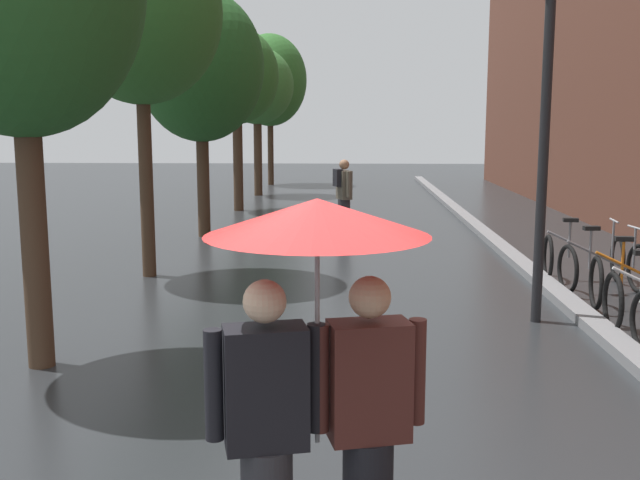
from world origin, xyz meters
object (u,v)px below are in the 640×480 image
(couple_under_umbrella, at_px, (318,338))
(street_tree_1, at_px, (140,12))
(street_tree_4, at_px, (257,87))
(pedestrian_walking_midground, at_px, (343,196))
(parked_bicycle_4, at_px, (603,267))
(street_tree_5, at_px, (270,81))
(parked_bicycle_5, at_px, (583,256))
(street_tree_3, at_px, (237,77))
(street_lamp_post, at_px, (545,117))
(parked_bicycle_3, at_px, (638,282))
(street_tree_2, at_px, (200,67))

(couple_under_umbrella, bearing_deg, street_tree_1, 111.23)
(street_tree_4, bearing_deg, pedestrian_walking_midground, -71.74)
(parked_bicycle_4, bearing_deg, street_tree_5, 110.20)
(parked_bicycle_5, distance_m, couple_under_umbrella, 8.58)
(parked_bicycle_4, bearing_deg, pedestrian_walking_midground, 126.26)
(street_tree_5, xyz_separation_m, couple_under_umbrella, (2.99, -25.05, -2.63))
(street_tree_3, distance_m, parked_bicycle_5, 11.49)
(parked_bicycle_4, bearing_deg, couple_under_umbrella, -118.44)
(parked_bicycle_4, relative_size, parked_bicycle_5, 1.00)
(street_tree_5, relative_size, parked_bicycle_4, 5.03)
(couple_under_umbrella, bearing_deg, parked_bicycle_5, 64.44)
(street_tree_3, xyz_separation_m, street_tree_5, (-0.05, 8.53, 0.38))
(pedestrian_walking_midground, bearing_deg, street_lamp_post, -70.03)
(street_tree_3, bearing_deg, parked_bicycle_3, -57.62)
(parked_bicycle_3, distance_m, street_lamp_post, 2.58)
(street_tree_1, height_order, street_tree_5, street_tree_5)
(parked_bicycle_3, xyz_separation_m, pedestrian_walking_midground, (-3.83, 6.06, 0.49))
(street_tree_5, xyz_separation_m, street_lamp_post, (5.39, -19.77, -1.53))
(street_tree_1, bearing_deg, street_lamp_post, -24.40)
(street_tree_1, xyz_separation_m, parked_bicycle_4, (6.72, -0.89, -3.64))
(pedestrian_walking_midground, bearing_deg, parked_bicycle_4, -53.74)
(parked_bicycle_3, relative_size, parked_bicycle_4, 1.01)
(street_tree_5, xyz_separation_m, parked_bicycle_5, (6.66, -17.36, -3.60))
(street_tree_5, relative_size, pedestrian_walking_midground, 3.52)
(street_tree_2, height_order, street_tree_5, street_tree_5)
(parked_bicycle_5, height_order, pedestrian_walking_midground, pedestrian_walking_midground)
(couple_under_umbrella, bearing_deg, parked_bicycle_4, 61.56)
(pedestrian_walking_midground, bearing_deg, street_tree_4, 108.26)
(street_tree_4, bearing_deg, street_tree_5, 90.64)
(street_tree_1, height_order, couple_under_umbrella, street_tree_1)
(parked_bicycle_4, bearing_deg, street_lamp_post, -129.93)
(pedestrian_walking_midground, bearing_deg, street_tree_1, -125.63)
(parked_bicycle_3, bearing_deg, parked_bicycle_5, 94.36)
(street_tree_4, height_order, parked_bicycle_5, street_tree_4)
(parked_bicycle_4, relative_size, pedestrian_walking_midground, 0.70)
(street_tree_5, height_order, parked_bicycle_5, street_tree_5)
(street_tree_4, distance_m, pedestrian_walking_midground, 9.72)
(street_tree_1, distance_m, parked_bicycle_4, 7.69)
(street_tree_3, relative_size, street_lamp_post, 1.17)
(parked_bicycle_3, distance_m, pedestrian_walking_midground, 7.19)
(street_tree_4, relative_size, parked_bicycle_3, 4.19)
(parked_bicycle_3, distance_m, parked_bicycle_5, 1.83)
(parked_bicycle_5, relative_size, pedestrian_walking_midground, 0.70)
(street_tree_2, height_order, street_tree_3, street_tree_2)
(pedestrian_walking_midground, bearing_deg, street_tree_5, 102.77)
(street_tree_3, bearing_deg, parked_bicycle_5, -53.14)
(street_tree_3, bearing_deg, street_tree_1, -90.45)
(couple_under_umbrella, distance_m, street_lamp_post, 5.91)
(street_tree_3, height_order, street_tree_4, street_tree_3)
(street_tree_5, xyz_separation_m, parked_bicycle_4, (6.70, -18.20, -3.60))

